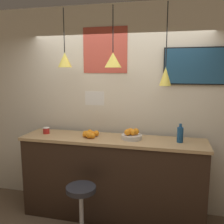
# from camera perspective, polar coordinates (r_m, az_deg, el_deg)

# --- Properties ---
(back_wall) EXTENTS (8.00, 0.06, 2.90)m
(back_wall) POSITION_cam_1_polar(r_m,az_deg,el_deg) (3.60, 1.47, 0.69)
(back_wall) COLOR beige
(back_wall) RESTS_ON ground_plane
(service_counter) EXTENTS (2.44, 0.56, 1.12)m
(service_counter) POSITION_cam_1_polar(r_m,az_deg,el_deg) (3.49, 0.00, -14.85)
(service_counter) COLOR black
(service_counter) RESTS_ON ground_plane
(bar_stool) EXTENTS (0.46, 0.46, 0.67)m
(bar_stool) POSITION_cam_1_polar(r_m,az_deg,el_deg) (3.16, -7.01, -20.80)
(bar_stool) COLOR #B7B7BC
(bar_stool) RESTS_ON ground_plane
(fruit_bowl) EXTENTS (0.27, 0.27, 0.14)m
(fruit_bowl) POSITION_cam_1_polar(r_m,az_deg,el_deg) (3.25, 4.48, -5.24)
(fruit_bowl) COLOR beige
(fruit_bowl) RESTS_ON service_counter
(orange_pile) EXTENTS (0.22, 0.26, 0.09)m
(orange_pile) POSITION_cam_1_polar(r_m,az_deg,el_deg) (3.38, -5.28, -5.01)
(orange_pile) COLOR orange
(orange_pile) RESTS_ON service_counter
(juice_bottle) EXTENTS (0.08, 0.08, 0.24)m
(juice_bottle) POSITION_cam_1_polar(r_m,az_deg,el_deg) (3.21, 15.32, -4.97)
(juice_bottle) COLOR navy
(juice_bottle) RESTS_ON service_counter
(spread_jar) EXTENTS (0.09, 0.09, 0.09)m
(spread_jar) POSITION_cam_1_polar(r_m,az_deg,el_deg) (3.65, -14.80, -4.11)
(spread_jar) COLOR red
(spread_jar) RESTS_ON service_counter
(pendant_lamp_left) EXTENTS (0.19, 0.19, 0.76)m
(pendant_lamp_left) POSITION_cam_1_polar(r_m,az_deg,el_deg) (3.45, -10.73, 11.67)
(pendant_lamp_left) COLOR black
(pendant_lamp_middle) EXTENTS (0.22, 0.22, 0.76)m
(pendant_lamp_middle) POSITION_cam_1_polar(r_m,az_deg,el_deg) (3.23, 0.22, 11.84)
(pendant_lamp_middle) COLOR black
(pendant_lamp_right) EXTENTS (0.15, 0.15, 0.99)m
(pendant_lamp_right) POSITION_cam_1_polar(r_m,az_deg,el_deg) (3.14, 12.12, 8.14)
(pendant_lamp_right) COLOR black
(mounted_tv) EXTENTS (0.78, 0.04, 0.48)m
(mounted_tv) POSITION_cam_1_polar(r_m,az_deg,el_deg) (3.43, 18.30, 9.94)
(mounted_tv) COLOR black
(hanging_menu_board) EXTENTS (0.24, 0.01, 0.17)m
(hanging_menu_board) POSITION_cam_1_polar(r_m,az_deg,el_deg) (3.06, -4.00, 3.15)
(hanging_menu_board) COLOR white
(wall_poster) EXTENTS (0.63, 0.01, 0.63)m
(wall_poster) POSITION_cam_1_polar(r_m,az_deg,el_deg) (3.58, -1.63, 13.95)
(wall_poster) COLOR #C64C3D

